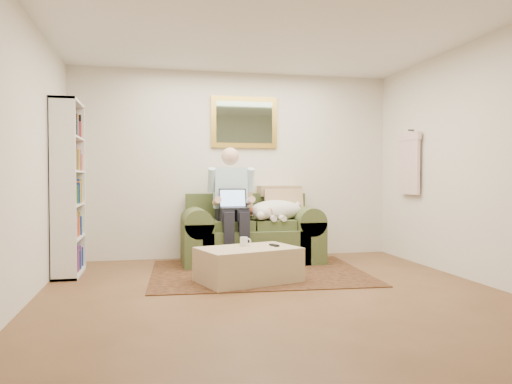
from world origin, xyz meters
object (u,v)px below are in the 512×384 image
object	(u,v)px
sleeping_dog	(276,210)
sofa	(251,239)
bookshelf	(68,188)
seated_man	(233,206)
ottoman	(248,265)
laptop	(233,203)
coffee_mug	(244,242)

from	to	relation	value
sleeping_dog	sofa	bearing A→B (deg)	164.26
sofa	bookshelf	bearing A→B (deg)	-169.54
seated_man	ottoman	bearing A→B (deg)	-90.19
laptop	ottoman	bearing A→B (deg)	-90.20
sofa	seated_man	size ratio (longest dim) A/B	1.19
seated_man	sleeping_dog	world-z (taller)	seated_man
sofa	bookshelf	world-z (taller)	bookshelf
sofa	laptop	xyz separation A→B (m)	(-0.27, -0.24, 0.48)
bookshelf	laptop	bearing A→B (deg)	5.13
seated_man	sleeping_dog	xyz separation A→B (m)	(0.59, 0.07, -0.07)
coffee_mug	sofa	bearing A→B (deg)	75.03
sofa	sleeping_dog	bearing A→B (deg)	-15.74
seated_man	sofa	bearing A→B (deg)	31.45
seated_man	laptop	size ratio (longest dim) A/B	4.33
bookshelf	ottoman	bearing A→B (deg)	-23.14
sofa	bookshelf	distance (m)	2.37
sleeping_dog	coffee_mug	bearing A→B (deg)	-121.08
sleeping_dog	coffee_mug	distance (m)	1.24
seated_man	sleeping_dog	bearing A→B (deg)	7.13
sofa	seated_man	world-z (taller)	seated_man
sofa	seated_man	distance (m)	0.55
sofa	bookshelf	xyz separation A→B (m)	(-2.23, -0.41, 0.69)
bookshelf	sofa	bearing A→B (deg)	10.46
seated_man	ottoman	xyz separation A→B (m)	(-0.00, -1.08, -0.57)
sofa	laptop	size ratio (longest dim) A/B	5.15
sofa	laptop	distance (m)	0.60
seated_man	sleeping_dog	size ratio (longest dim) A/B	2.04
seated_man	coffee_mug	world-z (taller)	seated_man
ottoman	bookshelf	bearing A→B (deg)	156.86
sleeping_dog	bookshelf	bearing A→B (deg)	-172.86
seated_man	ottoman	world-z (taller)	seated_man
laptop	coffee_mug	bearing A→B (deg)	-92.00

